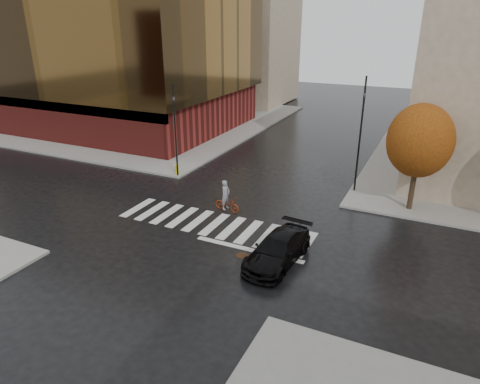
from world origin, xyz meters
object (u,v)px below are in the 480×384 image
(traffic_light_nw, at_px, (175,125))
(sedan, at_px, (278,249))
(cyclist, at_px, (227,201))
(fire_hydrant, at_px, (177,169))
(traffic_light_ne, at_px, (361,127))

(traffic_light_nw, bearing_deg, sedan, 45.42)
(cyclist, relative_size, fire_hydrant, 2.51)
(traffic_light_ne, bearing_deg, cyclist, 45.80)
(fire_hydrant, bearing_deg, traffic_light_nw, -45.00)
(traffic_light_nw, xyz_separation_m, fire_hydrant, (-0.20, 0.20, -3.37))
(fire_hydrant, bearing_deg, cyclist, -32.50)
(sedan, distance_m, traffic_light_nw, 14.10)
(cyclist, bearing_deg, traffic_light_nw, 66.44)
(cyclist, relative_size, traffic_light_ne, 0.26)
(traffic_light_nw, distance_m, traffic_light_ne, 12.90)
(sedan, relative_size, fire_hydrant, 6.11)
(traffic_light_ne, bearing_deg, sedan, 82.87)
(sedan, distance_m, fire_hydrant, 14.00)
(cyclist, xyz_separation_m, traffic_light_nw, (-6.08, 3.80, 3.27))
(traffic_light_ne, height_order, fire_hydrant, traffic_light_ne)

